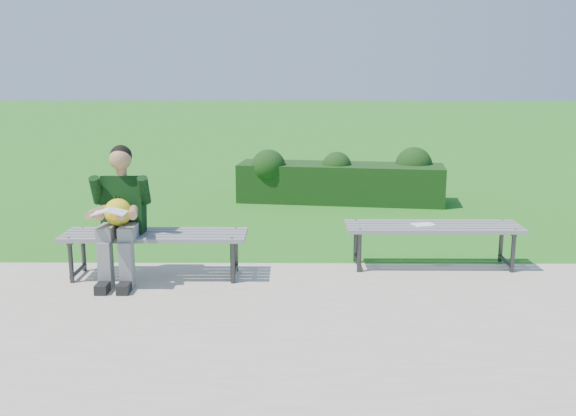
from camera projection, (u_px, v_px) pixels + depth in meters
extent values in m
plane|color=#427E27|center=(310.00, 265.00, 6.85)|extent=(80.00, 80.00, 0.00)
cube|color=#B8B29B|center=(316.00, 328.00, 5.14)|extent=(30.00, 3.50, 0.02)
cube|color=#183E16|center=(340.00, 183.00, 10.15)|extent=(3.29, 1.25, 0.60)
sphere|color=#183E16|center=(268.00, 166.00, 10.05)|extent=(0.61, 0.61, 0.54)
sphere|color=#183E16|center=(337.00, 166.00, 10.06)|extent=(0.52, 0.52, 0.46)
sphere|color=#183E16|center=(414.00, 165.00, 10.16)|extent=(0.66, 0.66, 0.58)
cube|color=gray|center=(150.00, 240.00, 6.10)|extent=(1.80, 0.08, 0.04)
cube|color=gray|center=(153.00, 238.00, 6.20)|extent=(1.80, 0.08, 0.04)
cube|color=gray|center=(155.00, 235.00, 6.31)|extent=(1.80, 0.09, 0.04)
cube|color=gray|center=(157.00, 232.00, 6.41)|extent=(1.80, 0.08, 0.04)
cube|color=gray|center=(159.00, 230.00, 6.51)|extent=(1.80, 0.08, 0.04)
cylinder|color=#2D2D30|center=(71.00, 262.00, 6.17)|extent=(0.04, 0.04, 0.41)
cylinder|color=#2D2D30|center=(83.00, 252.00, 6.54)|extent=(0.04, 0.04, 0.41)
cylinder|color=#2D2D30|center=(76.00, 239.00, 6.32)|extent=(0.04, 0.42, 0.04)
cylinder|color=#2D2D30|center=(78.00, 271.00, 6.39)|extent=(0.04, 0.42, 0.04)
cylinder|color=gray|center=(68.00, 238.00, 6.10)|extent=(0.02, 0.02, 0.01)
cylinder|color=gray|center=(82.00, 227.00, 6.51)|extent=(0.02, 0.02, 0.01)
cylinder|color=#2D2D30|center=(233.00, 263.00, 6.16)|extent=(0.04, 0.04, 0.41)
cylinder|color=#2D2D30|center=(236.00, 252.00, 6.53)|extent=(0.04, 0.04, 0.41)
cylinder|color=#2D2D30|center=(234.00, 239.00, 6.31)|extent=(0.04, 0.42, 0.04)
cylinder|color=#2D2D30|center=(235.00, 271.00, 6.38)|extent=(0.04, 0.42, 0.04)
cylinder|color=gray|center=(232.00, 238.00, 6.09)|extent=(0.02, 0.02, 0.01)
cylinder|color=gray|center=(236.00, 228.00, 6.50)|extent=(0.02, 0.02, 0.01)
cube|color=gray|center=(437.00, 232.00, 6.44)|extent=(1.80, 0.08, 0.04)
cube|color=gray|center=(435.00, 229.00, 6.54)|extent=(1.80, 0.08, 0.04)
cube|color=gray|center=(433.00, 227.00, 6.64)|extent=(1.80, 0.09, 0.04)
cube|color=gray|center=(431.00, 224.00, 6.75)|extent=(1.80, 0.09, 0.04)
cube|color=gray|center=(429.00, 222.00, 6.85)|extent=(1.80, 0.09, 0.04)
cylinder|color=#2D2D30|center=(359.00, 252.00, 6.51)|extent=(0.04, 0.04, 0.41)
cylinder|color=#2D2D30|center=(356.00, 243.00, 6.88)|extent=(0.04, 0.04, 0.41)
cylinder|color=#2D2D30|center=(358.00, 230.00, 6.66)|extent=(0.04, 0.42, 0.04)
cylinder|color=#2D2D30|center=(357.00, 261.00, 6.73)|extent=(0.04, 0.42, 0.04)
cylinder|color=gray|center=(360.00, 229.00, 6.44)|extent=(0.02, 0.02, 0.01)
cylinder|color=gray|center=(356.00, 220.00, 6.85)|extent=(0.02, 0.02, 0.01)
cylinder|color=#2D2D30|center=(513.00, 253.00, 6.50)|extent=(0.04, 0.04, 0.41)
cylinder|color=#2D2D30|center=(501.00, 243.00, 6.87)|extent=(0.04, 0.04, 0.41)
cylinder|color=#2D2D30|center=(508.00, 231.00, 6.65)|extent=(0.04, 0.42, 0.04)
cylinder|color=#2D2D30|center=(506.00, 261.00, 6.72)|extent=(0.04, 0.42, 0.04)
cylinder|color=gray|center=(515.00, 229.00, 6.43)|extent=(0.02, 0.02, 0.01)
cylinder|color=gray|center=(502.00, 220.00, 6.84)|extent=(0.02, 0.02, 0.01)
cube|color=slate|center=(109.00, 230.00, 6.14)|extent=(0.14, 0.42, 0.13)
cube|color=slate|center=(130.00, 230.00, 6.13)|extent=(0.14, 0.42, 0.13)
cube|color=slate|center=(106.00, 265.00, 6.02)|extent=(0.12, 0.13, 0.45)
cube|color=slate|center=(127.00, 265.00, 6.02)|extent=(0.12, 0.13, 0.45)
cube|color=black|center=(104.00, 287.00, 5.96)|extent=(0.11, 0.26, 0.09)
cube|color=black|center=(125.00, 287.00, 5.96)|extent=(0.11, 0.26, 0.09)
cube|color=black|center=(124.00, 204.00, 6.29)|extent=(0.40, 0.30, 0.59)
cylinder|color=#AF7855|center=(122.00, 172.00, 6.20)|extent=(0.10, 0.10, 0.08)
sphere|color=#AF7855|center=(120.00, 159.00, 6.15)|extent=(0.21, 0.21, 0.21)
sphere|color=black|center=(121.00, 156.00, 6.18)|extent=(0.21, 0.21, 0.21)
cylinder|color=black|center=(96.00, 190.00, 6.16)|extent=(0.10, 0.21, 0.30)
cylinder|color=black|center=(144.00, 190.00, 6.15)|extent=(0.10, 0.21, 0.30)
cylinder|color=#AF7855|center=(97.00, 212.00, 5.98)|extent=(0.14, 0.31, 0.08)
cylinder|color=#AF7855|center=(133.00, 212.00, 5.97)|extent=(0.14, 0.31, 0.08)
sphere|color=#AF7855|center=(99.00, 216.00, 5.82)|extent=(0.09, 0.09, 0.09)
sphere|color=#AF7855|center=(121.00, 216.00, 5.82)|extent=(0.09, 0.09, 0.09)
sphere|color=#F6F608|center=(118.00, 212.00, 6.08)|extent=(0.26, 0.26, 0.26)
cone|color=orange|center=(115.00, 215.00, 5.97)|extent=(0.08, 0.08, 0.08)
cone|color=black|center=(116.00, 198.00, 6.06)|extent=(0.03, 0.05, 0.08)
cone|color=black|center=(119.00, 199.00, 6.07)|extent=(0.03, 0.04, 0.07)
sphere|color=white|center=(110.00, 211.00, 5.97)|extent=(0.05, 0.05, 0.05)
sphere|color=white|center=(120.00, 211.00, 5.97)|extent=(0.05, 0.05, 0.05)
cube|color=white|center=(101.00, 212.00, 5.79)|extent=(0.15, 0.20, 0.05)
cube|color=white|center=(118.00, 212.00, 5.79)|extent=(0.15, 0.20, 0.05)
cube|color=white|center=(424.00, 225.00, 6.64)|extent=(0.26, 0.22, 0.01)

